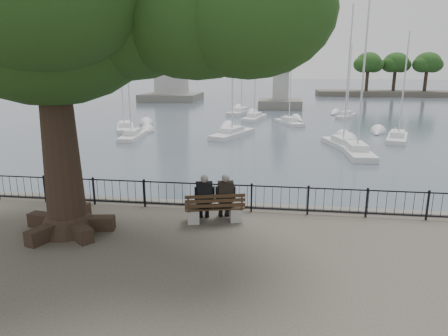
% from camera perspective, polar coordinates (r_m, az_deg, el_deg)
% --- Properties ---
extents(harbor, '(260.00, 260.00, 1.20)m').
position_cam_1_polar(harbor, '(15.34, 0.26, -7.16)').
color(harbor, '#5D5A53').
rests_on(harbor, ground).
extents(railing, '(22.06, 0.06, 1.00)m').
position_cam_1_polar(railing, '(14.52, -0.00, -3.99)').
color(railing, black).
rests_on(railing, ground).
extents(bench, '(2.09, 1.08, 1.06)m').
position_cam_1_polar(bench, '(13.54, -1.35, -6.22)').
color(bench, gray).
rests_on(bench, ground).
extents(person_left, '(0.61, 0.90, 1.67)m').
position_cam_1_polar(person_left, '(13.49, -2.81, -4.50)').
color(person_left, black).
rests_on(person_left, ground).
extents(person_right, '(0.61, 0.90, 1.67)m').
position_cam_1_polar(person_right, '(13.55, 0.15, -4.40)').
color(person_right, black).
rests_on(person_right, ground).
extents(lighthouse, '(10.23, 10.23, 31.23)m').
position_cam_1_polar(lighthouse, '(76.14, -7.78, 19.47)').
color(lighthouse, '#5D5A53').
rests_on(lighthouse, ground).
extents(lion_monument, '(6.33, 6.33, 9.26)m').
position_cam_1_polar(lion_monument, '(61.20, 8.07, 10.60)').
color(lion_monument, '#5D5A53').
rests_on(lion_monument, ground).
extents(sailboat_a, '(1.71, 4.96, 9.42)m').
position_cam_1_polar(sailboat_a, '(35.90, -12.95, 4.59)').
color(sailboat_a, silver).
rests_on(sailboat_a, ground).
extents(sailboat_b, '(3.68, 6.14, 13.00)m').
position_cam_1_polar(sailboat_b, '(35.94, 1.22, 5.07)').
color(sailboat_b, silver).
rests_on(sailboat_b, ground).
extents(sailboat_c, '(2.82, 5.61, 10.66)m').
position_cam_1_polar(sailboat_c, '(32.47, 16.56, 3.40)').
color(sailboat_c, silver).
rests_on(sailboat_c, ground).
extents(sailboat_d, '(3.03, 5.58, 9.04)m').
position_cam_1_polar(sailboat_d, '(37.06, 23.50, 4.04)').
color(sailboat_d, silver).
rests_on(sailboat_d, ground).
extents(sailboat_e, '(3.40, 5.65, 11.12)m').
position_cam_1_polar(sailboat_e, '(40.93, -13.91, 5.73)').
color(sailboat_e, silver).
rests_on(sailboat_e, ground).
extents(sailboat_f, '(3.30, 5.17, 9.58)m').
position_cam_1_polar(sailboat_f, '(44.31, 9.25, 6.55)').
color(sailboat_f, silver).
rests_on(sailboat_f, ground).
extents(sailboat_g, '(3.27, 4.99, 8.91)m').
position_cam_1_polar(sailboat_g, '(52.01, 17.09, 7.22)').
color(sailboat_g, silver).
rests_on(sailboat_g, ground).
extents(sailboat_h, '(3.60, 6.39, 15.25)m').
position_cam_1_polar(sailboat_h, '(53.60, 2.52, 8.16)').
color(sailboat_h, silver).
rests_on(sailboat_h, ground).
extents(sailboat_i, '(1.91, 5.97, 11.26)m').
position_cam_1_polar(sailboat_i, '(30.04, 18.36, 2.43)').
color(sailboat_i, silver).
rests_on(sailboat_i, ground).
extents(sailboat_j, '(2.77, 6.03, 11.73)m').
position_cam_1_polar(sailboat_j, '(47.70, 4.38, 7.27)').
color(sailboat_j, silver).
rests_on(sailboat_j, ground).
extents(far_shore, '(30.00, 8.60, 9.18)m').
position_cam_1_polar(far_shore, '(93.68, 22.98, 11.88)').
color(far_shore, '#46413A').
rests_on(far_shore, ground).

